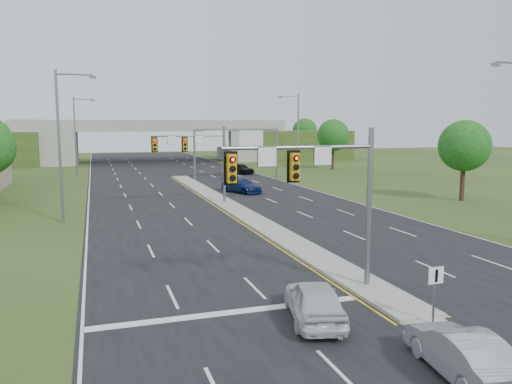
{
  "coord_description": "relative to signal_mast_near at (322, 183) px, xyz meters",
  "views": [
    {
      "loc": [
        -11.16,
        -18.59,
        7.07
      ],
      "look_at": [
        -1.71,
        10.46,
        3.0
      ],
      "focal_mm": 35.0,
      "sensor_mm": 36.0,
      "label": 1
    }
  ],
  "objects": [
    {
      "name": "ground",
      "position": [
        2.26,
        0.07,
        -4.73
      ],
      "size": [
        240.0,
        240.0,
        0.0
      ],
      "primitive_type": "plane",
      "color": "#2C4217",
      "rests_on": "ground"
    },
    {
      "name": "road",
      "position": [
        2.26,
        35.07,
        -4.72
      ],
      "size": [
        24.0,
        160.0,
        0.02
      ],
      "primitive_type": "cube",
      "color": "black",
      "rests_on": "ground"
    },
    {
      "name": "median",
      "position": [
        2.26,
        23.07,
        -4.63
      ],
      "size": [
        2.0,
        54.0,
        0.16
      ],
      "primitive_type": "cube",
      "color": "gray",
      "rests_on": "road"
    },
    {
      "name": "median_nose",
      "position": [
        2.26,
        -3.93,
        -4.63
      ],
      "size": [
        2.0,
        2.0,
        0.16
      ],
      "primitive_type": "cone",
      "color": "gray",
      "rests_on": "road"
    },
    {
      "name": "lane_markings",
      "position": [
        1.66,
        28.99,
        -4.7
      ],
      "size": [
        23.72,
        160.0,
        0.01
      ],
      "color": "gold",
      "rests_on": "road"
    },
    {
      "name": "signal_mast_near",
      "position": [
        0.0,
        0.0,
        0.0
      ],
      "size": [
        6.62,
        0.6,
        7.0
      ],
      "color": "slate",
      "rests_on": "ground"
    },
    {
      "name": "signal_mast_far",
      "position": [
        0.0,
        25.0,
        0.0
      ],
      "size": [
        6.62,
        0.6,
        7.0
      ],
      "color": "slate",
      "rests_on": "ground"
    },
    {
      "name": "keep_right_sign",
      "position": [
        2.26,
        -4.45,
        -3.21
      ],
      "size": [
        0.6,
        0.13,
        2.2
      ],
      "color": "slate",
      "rests_on": "ground"
    },
    {
      "name": "sign_gantry",
      "position": [
        8.95,
        44.99,
        0.51
      ],
      "size": [
        11.58,
        0.44,
        6.67
      ],
      "color": "slate",
      "rests_on": "ground"
    },
    {
      "name": "overpass",
      "position": [
        2.26,
        80.07,
        -1.17
      ],
      "size": [
        80.0,
        14.0,
        8.1
      ],
      "color": "gray",
      "rests_on": "ground"
    },
    {
      "name": "lightpole_l_mid",
      "position": [
        -11.03,
        20.07,
        1.38
      ],
      "size": [
        2.85,
        0.25,
        11.0
      ],
      "color": "slate",
      "rests_on": "ground"
    },
    {
      "name": "lightpole_l_far",
      "position": [
        -11.03,
        55.07,
        1.38
      ],
      "size": [
        2.85,
        0.25,
        11.0
      ],
      "color": "slate",
      "rests_on": "ground"
    },
    {
      "name": "lightpole_r_far",
      "position": [
        15.56,
        40.07,
        1.38
      ],
      "size": [
        2.85,
        0.25,
        11.0
      ],
      "color": "slate",
      "rests_on": "ground"
    },
    {
      "name": "tree_r_near",
      "position": [
        24.26,
        20.07,
        0.45
      ],
      "size": [
        4.8,
        4.8,
        7.6
      ],
      "color": "#382316",
      "rests_on": "ground"
    },
    {
      "name": "tree_r_mid",
      "position": [
        28.26,
        55.07,
        0.78
      ],
      "size": [
        5.2,
        5.2,
        8.12
      ],
      "color": "#382316",
      "rests_on": "ground"
    },
    {
      "name": "tree_back_b",
      "position": [
        -21.74,
        94.07,
        0.78
      ],
      "size": [
        5.6,
        5.6,
        8.32
      ],
      "color": "#382316",
      "rests_on": "ground"
    },
    {
      "name": "tree_back_c",
      "position": [
        26.26,
        94.07,
        0.78
      ],
      "size": [
        5.6,
        5.6,
        8.32
      ],
      "color": "#382316",
      "rests_on": "ground"
    },
    {
      "name": "tree_back_d",
      "position": [
        40.26,
        94.07,
        1.11
      ],
      "size": [
        6.0,
        6.0,
        8.85
      ],
      "color": "#382316",
      "rests_on": "ground"
    },
    {
      "name": "car_white",
      "position": [
        -1.48,
        -2.59,
        -3.95
      ],
      "size": [
        2.78,
        4.71,
        1.5
      ],
      "primitive_type": "imported",
      "rotation": [
        0.0,
        0.0,
        2.9
      ],
      "color": "silver",
      "rests_on": "road"
    },
    {
      "name": "car_silver",
      "position": [
        0.76,
        -7.59,
        -4.01
      ],
      "size": [
        2.01,
        4.35,
        1.38
      ],
      "primitive_type": "imported",
      "rotation": [
        0.0,
        0.0,
        3.01
      ],
      "color": "#B1B4B9",
      "rests_on": "road"
    },
    {
      "name": "car_far_b",
      "position": [
        5.88,
        31.85,
        -3.96
      ],
      "size": [
        3.99,
        5.54,
        1.49
      ],
      "primitive_type": "imported",
      "rotation": [
        0.0,
        0.0,
        0.42
      ],
      "color": "#0C194B",
      "rests_on": "road"
    },
    {
      "name": "car_far_c",
      "position": [
        11.66,
        51.89,
        -3.93
      ],
      "size": [
        3.49,
        4.91,
        1.55
      ],
      "primitive_type": "imported",
      "rotation": [
        0.0,
        0.0,
        0.41
      ],
      "color": "black",
      "rests_on": "road"
    }
  ]
}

